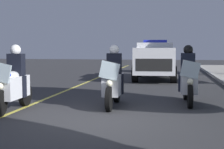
% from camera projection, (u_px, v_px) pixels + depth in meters
% --- Properties ---
extents(ground_plane, '(80.00, 80.00, 0.00)m').
position_uv_depth(ground_plane, '(98.00, 121.00, 7.36)').
color(ground_plane, '#333335').
extents(lane_stripe_center, '(48.00, 0.12, 0.01)m').
position_uv_depth(lane_stripe_center, '(1.00, 117.00, 7.77)').
color(lane_stripe_center, '#E0D14C').
rests_on(lane_stripe_center, ground).
extents(police_motorcycle_lead_left, '(2.14, 0.57, 1.72)m').
position_uv_depth(police_motorcycle_lead_left, '(13.00, 84.00, 8.50)').
color(police_motorcycle_lead_left, black).
rests_on(police_motorcycle_lead_left, ground).
extents(police_motorcycle_lead_right, '(2.14, 0.57, 1.72)m').
position_uv_depth(police_motorcycle_lead_right, '(113.00, 81.00, 9.15)').
color(police_motorcycle_lead_right, black).
rests_on(police_motorcycle_lead_right, ground).
extents(police_motorcycle_trailing, '(2.14, 0.57, 1.72)m').
position_uv_depth(police_motorcycle_trailing, '(188.00, 80.00, 9.61)').
color(police_motorcycle_trailing, black).
rests_on(police_motorcycle_trailing, ground).
extents(police_suv, '(4.96, 2.18, 2.05)m').
position_uv_depth(police_suv, '(155.00, 59.00, 17.00)').
color(police_suv, silver).
rests_on(police_suv, ground).
extents(cyclist_background, '(1.76, 0.33, 1.69)m').
position_uv_depth(cyclist_background, '(190.00, 60.00, 21.84)').
color(cyclist_background, black).
rests_on(cyclist_background, ground).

